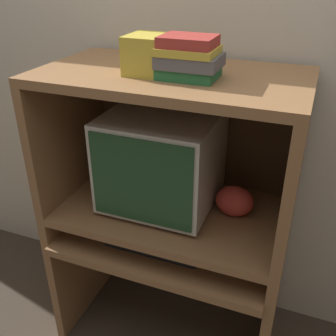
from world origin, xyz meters
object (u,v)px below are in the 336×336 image
at_px(keyboard, 155,245).
at_px(book_stack, 189,58).
at_px(snack_bag, 234,201).
at_px(storage_box, 155,55).
at_px(crt_monitor, 162,159).
at_px(mouse, 212,259).

bearing_deg(keyboard, book_stack, 31.14).
bearing_deg(snack_bag, keyboard, -149.84).
bearing_deg(storage_box, snack_bag, 16.64).
relative_size(crt_monitor, storage_box, 2.35).
relative_size(keyboard, book_stack, 1.95).
bearing_deg(crt_monitor, keyboard, -80.86).
distance_m(snack_bag, book_stack, 0.64).
relative_size(snack_bag, book_stack, 0.76).
bearing_deg(storage_box, crt_monitor, 94.97).
relative_size(mouse, snack_bag, 0.38).
xyz_separation_m(snack_bag, storage_box, (-0.32, -0.09, 0.60)).
xyz_separation_m(mouse, storage_box, (-0.28, 0.08, 0.79)).
xyz_separation_m(keyboard, mouse, (0.26, -0.00, 0.00)).
bearing_deg(snack_bag, book_stack, -150.46).
relative_size(keyboard, storage_box, 2.13).
distance_m(keyboard, book_stack, 0.81).
xyz_separation_m(keyboard, storage_box, (-0.02, 0.08, 0.80)).
bearing_deg(mouse, storage_box, 164.09).
distance_m(mouse, snack_bag, 0.26).
bearing_deg(book_stack, mouse, -25.44).
distance_m(crt_monitor, book_stack, 0.49).
relative_size(crt_monitor, snack_bag, 2.82).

